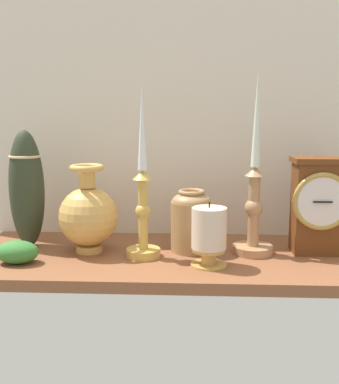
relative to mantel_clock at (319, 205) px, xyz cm
name	(u,v)px	position (x,y,z in cm)	size (l,w,h in cm)	color
ground_plane	(192,259)	(-27.88, -2.37, -12.26)	(100.00, 36.00, 2.40)	brown
back_wall	(193,107)	(-27.88, 16.13, 21.44)	(120.00, 2.00, 65.00)	silver
mantel_clock	(319,205)	(0.00, 0.00, 0.00)	(12.64, 8.66, 21.45)	brown
candlestick_tall_left	(144,202)	(-38.31, -4.70, 1.03)	(7.44, 7.44, 36.93)	gold
candlestick_tall_center	(255,203)	(-14.11, -1.09, 0.52)	(8.99, 8.99, 40.12)	tan
brass_vase_bulbous	(89,215)	(-50.93, -1.77, -2.49)	(13.15, 13.15, 19.84)	#DAA354
brass_vase_jar	(194,219)	(-27.56, 0.33, -3.73)	(9.30, 9.30, 14.05)	#A88053
pillar_candle_front	(210,234)	(-24.25, -9.91, -4.34)	(7.47, 7.47, 13.34)	tan
tall_ceramic_vase	(28,189)	(-65.93, 1.91, 2.71)	(7.97, 7.97, 27.26)	#2E3624
ivy_sprig	(18,252)	(-64.17, -10.45, -8.65)	(9.02, 6.31, 4.80)	#377B33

